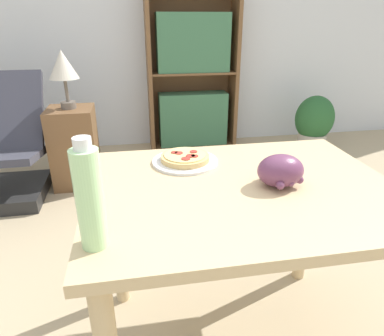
{
  "coord_description": "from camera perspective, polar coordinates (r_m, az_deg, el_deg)",
  "views": [
    {
      "loc": [
        -0.19,
        -0.92,
        1.24
      ],
      "look_at": [
        -0.02,
        0.08,
        0.79
      ],
      "focal_mm": 32.0,
      "sensor_mm": 36.0,
      "label": 1
    }
  ],
  "objects": [
    {
      "name": "wall_back",
      "position": [
        3.55,
        -7.57,
        24.53
      ],
      "size": [
        8.0,
        0.05,
        2.6
      ],
      "color": "silver",
      "rests_on": "ground_plane"
    },
    {
      "name": "table_lamp",
      "position": [
        2.7,
        -20.71,
        15.42
      ],
      "size": [
        0.21,
        0.21,
        0.42
      ],
      "color": "#665B51",
      "rests_on": "side_table"
    },
    {
      "name": "grape_bunch",
      "position": [
        1.15,
        14.49,
        -0.5
      ],
      "size": [
        0.15,
        0.14,
        0.11
      ],
      "color": "#6B3856",
      "rests_on": "dining_table"
    },
    {
      "name": "side_table",
      "position": [
        2.84,
        -18.96,
        3.29
      ],
      "size": [
        0.34,
        0.34,
        0.62
      ],
      "color": "brown",
      "rests_on": "ground_plane"
    },
    {
      "name": "bookshelf",
      "position": [
        3.46,
        0.09,
        14.55
      ],
      "size": [
        0.87,
        0.29,
        1.5
      ],
      "color": "brown",
      "rests_on": "ground_plane"
    },
    {
      "name": "potted_plant_floor",
      "position": [
        3.66,
        19.67,
        7.15
      ],
      "size": [
        0.39,
        0.33,
        0.55
      ],
      "color": "#BCB2A3",
      "rests_on": "ground_plane"
    },
    {
      "name": "drink_bottle",
      "position": [
        0.82,
        -16.7,
        -4.81
      ],
      "size": [
        0.07,
        0.07,
        0.28
      ],
      "color": "#B7EAA3",
      "rests_on": "dining_table"
    },
    {
      "name": "dining_table",
      "position": [
        1.2,
        8.11,
        -7.72
      ],
      "size": [
        1.02,
        0.77,
        0.73
      ],
      "color": "#D1B27F",
      "rests_on": "ground_plane"
    },
    {
      "name": "pizza_on_plate",
      "position": [
        1.3,
        -1.16,
        1.5
      ],
      "size": [
        0.25,
        0.25,
        0.04
      ],
      "color": "white",
      "rests_on": "dining_table"
    }
  ]
}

